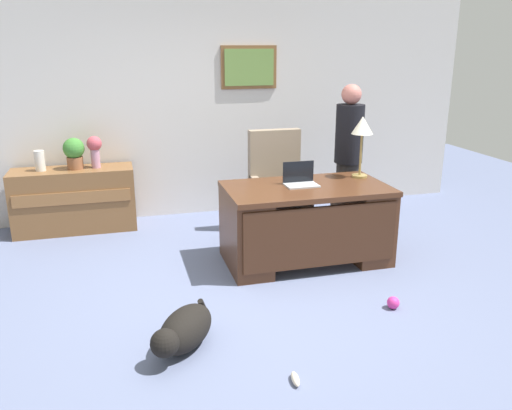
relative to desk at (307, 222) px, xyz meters
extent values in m
plane|color=slate|center=(-0.66, -0.64, -0.42)|extent=(12.00, 12.00, 0.00)
cube|color=silver|center=(-0.66, 1.96, 0.93)|extent=(7.00, 0.12, 2.70)
cube|color=brown|center=(-0.10, 1.88, 1.42)|extent=(0.71, 0.03, 0.53)
cube|color=olive|center=(-0.10, 1.86, 1.42)|extent=(0.63, 0.01, 0.45)
cube|color=#4C2B19|center=(0.00, 0.03, 0.34)|extent=(1.60, 0.89, 0.05)
cube|color=#4C2B19|center=(-0.62, 0.03, -0.05)|extent=(0.36, 0.83, 0.73)
cube|color=#4C2B19|center=(0.62, 0.03, -0.05)|extent=(0.36, 0.83, 0.73)
cube|color=#412415|center=(0.00, -0.39, -0.02)|extent=(1.50, 0.04, 0.59)
cube|color=brown|center=(-2.30, 1.61, -0.05)|extent=(1.38, 0.48, 0.74)
cube|color=brown|center=(-2.30, 1.36, 0.04)|extent=(1.28, 0.02, 0.14)
cube|color=gray|center=(-0.03, 0.79, -0.05)|extent=(0.60, 0.58, 0.18)
cylinder|color=black|center=(-0.03, 0.79, -0.28)|extent=(0.10, 0.10, 0.28)
cylinder|color=black|center=(-0.03, 0.79, -0.40)|extent=(0.52, 0.52, 0.05)
cube|color=gray|center=(-0.03, 1.03, 0.40)|extent=(0.60, 0.12, 0.73)
cube|color=gray|center=(-0.29, 0.79, 0.15)|extent=(0.08, 0.50, 0.22)
cube|color=gray|center=(0.23, 0.79, 0.15)|extent=(0.08, 0.50, 0.22)
cylinder|color=#262323|center=(0.79, 0.80, -0.01)|extent=(0.26, 0.26, 0.81)
cylinder|color=black|center=(0.79, 0.80, 0.72)|extent=(0.32, 0.32, 0.66)
sphere|color=#C6746A|center=(0.79, 0.80, 1.16)|extent=(0.23, 0.23, 0.23)
ellipsoid|color=black|center=(-1.39, -1.27, -0.27)|extent=(0.58, 0.62, 0.30)
sphere|color=black|center=(-1.57, -1.49, -0.23)|extent=(0.20, 0.20, 0.20)
cylinder|color=black|center=(-1.22, -1.05, -0.25)|extent=(0.13, 0.14, 0.21)
cube|color=#B2B5BA|center=(-0.05, 0.05, 0.37)|extent=(0.32, 0.22, 0.01)
cube|color=black|center=(-0.05, 0.15, 0.48)|extent=(0.32, 0.01, 0.21)
cylinder|color=#9E8447|center=(0.66, 0.23, 0.38)|extent=(0.16, 0.16, 0.02)
cylinder|color=#9E8447|center=(0.66, 0.23, 0.60)|extent=(0.02, 0.02, 0.43)
cone|color=silver|center=(0.66, 0.23, 0.91)|extent=(0.22, 0.22, 0.18)
cylinder|color=#BD87A2|center=(-2.02, 1.61, 0.43)|extent=(0.10, 0.10, 0.21)
sphere|color=#B84854|center=(-2.02, 1.61, 0.60)|extent=(0.17, 0.17, 0.17)
cylinder|color=silver|center=(-2.63, 1.61, 0.44)|extent=(0.11, 0.11, 0.23)
cylinder|color=brown|center=(-2.25, 1.61, 0.39)|extent=(0.18, 0.18, 0.14)
sphere|color=#3E8233|center=(-2.25, 1.61, 0.56)|extent=(0.24, 0.24, 0.24)
sphere|color=#D8338C|center=(0.36, -1.14, -0.37)|extent=(0.10, 0.10, 0.10)
ellipsoid|color=beige|center=(-0.77, -1.87, -0.40)|extent=(0.07, 0.16, 0.05)
camera|label=1|loc=(-1.78, -4.64, 1.70)|focal=36.75mm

